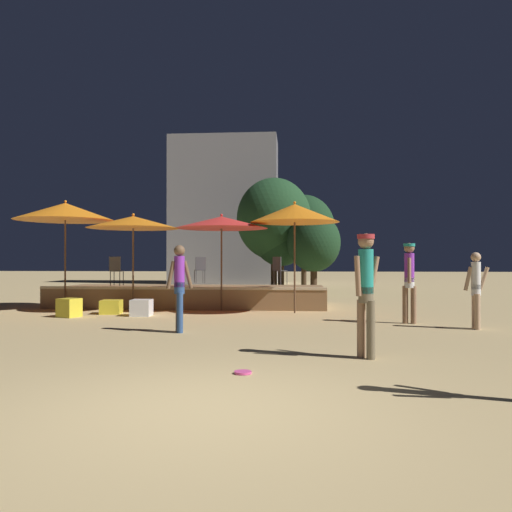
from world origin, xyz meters
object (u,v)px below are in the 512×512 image
at_px(patio_umbrella_2, 65,212).
at_px(cube_seat_1, 142,308).
at_px(person_1, 179,284).
at_px(person_0, 476,288).
at_px(patio_umbrella_3, 221,223).
at_px(cube_seat_2, 69,308).
at_px(background_tree_2, 304,229).
at_px(patio_umbrella_1, 295,213).
at_px(patio_umbrella_0, 133,222).
at_px(bistro_chair_2, 200,267).
at_px(background_tree_0, 274,219).
at_px(person_2, 409,277).
at_px(frisbee_disc, 243,372).
at_px(bistro_chair_0, 279,268).
at_px(background_tree_3, 314,243).
at_px(bistro_chair_1, 116,268).
at_px(background_tree_1, 281,234).
at_px(person_4, 366,286).
at_px(cube_seat_0, 111,307).

xyz_separation_m(patio_umbrella_2, cube_seat_1, (2.83, -1.52, -2.73)).
bearing_deg(cube_seat_1, person_1, -59.64).
height_order(person_0, person_1, person_1).
distance_m(patio_umbrella_3, cube_seat_2, 4.82).
bearing_deg(background_tree_2, patio_umbrella_1, -92.22).
xyz_separation_m(patio_umbrella_0, person_0, (8.61, -3.19, -1.71)).
bearing_deg(bistro_chair_2, patio_umbrella_0, 37.80).
bearing_deg(patio_umbrella_0, patio_umbrella_3, 6.43).
height_order(patio_umbrella_2, background_tree_0, background_tree_0).
distance_m(person_2, frisbee_disc, 6.48).
bearing_deg(background_tree_2, person_2, -81.58).
distance_m(patio_umbrella_2, bistro_chair_2, 4.70).
bearing_deg(background_tree_0, bistro_chair_0, -86.27).
height_order(person_0, background_tree_3, background_tree_3).
bearing_deg(person_0, bistro_chair_0, 44.63).
distance_m(bistro_chair_1, background_tree_1, 9.01).
bearing_deg(patio_umbrella_2, person_0, -17.77).
bearing_deg(bistro_chair_0, patio_umbrella_3, 85.79).
height_order(person_0, person_4, person_4).
distance_m(cube_seat_1, person_1, 3.46).
relative_size(patio_umbrella_0, patio_umbrella_3, 1.00).
relative_size(person_0, person_4, 0.88).
bearing_deg(person_1, person_4, 34.29).
bearing_deg(person_2, background_tree_0, -58.95).
bearing_deg(frisbee_disc, patio_umbrella_3, 100.36).
bearing_deg(person_4, person_1, -167.60).
relative_size(patio_umbrella_2, background_tree_0, 0.63).
xyz_separation_m(background_tree_0, background_tree_3, (1.73, -1.53, -1.13)).
height_order(patio_umbrella_0, cube_seat_1, patio_umbrella_0).
bearing_deg(cube_seat_1, bistro_chair_2, 77.98).
xyz_separation_m(patio_umbrella_1, person_4, (1.08, -6.37, -1.70)).
height_order(patio_umbrella_1, person_1, patio_umbrella_1).
height_order(cube_seat_1, bistro_chair_1, bistro_chair_1).
relative_size(cube_seat_0, cube_seat_2, 1.00).
relative_size(patio_umbrella_2, frisbee_disc, 14.33).
distance_m(person_0, frisbee_disc, 6.53).
distance_m(person_0, bistro_chair_1, 10.27).
relative_size(patio_umbrella_1, bistro_chair_2, 3.49).
height_order(patio_umbrella_1, bistro_chair_0, patio_umbrella_1).
bearing_deg(person_2, bistro_chair_0, -40.72).
distance_m(patio_umbrella_1, background_tree_0, 8.54).
bearing_deg(frisbee_disc, patio_umbrella_1, 84.86).
distance_m(patio_umbrella_1, cube_seat_1, 4.93).
relative_size(patio_umbrella_3, background_tree_0, 0.55).
bearing_deg(background_tree_0, patio_umbrella_3, -98.70).
bearing_deg(bistro_chair_0, background_tree_2, -54.35).
xyz_separation_m(background_tree_0, background_tree_2, (1.43, 4.23, -0.19)).
xyz_separation_m(cube_seat_0, background_tree_2, (5.56, 13.28, 2.96)).
xyz_separation_m(cube_seat_0, background_tree_1, (4.45, 9.05, 2.47)).
distance_m(patio_umbrella_2, person_0, 11.53).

